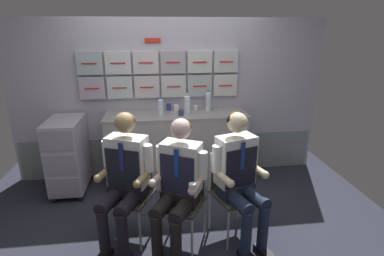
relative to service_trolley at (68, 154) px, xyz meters
The scene contains 18 objects.
ground 1.73m from the service_trolley, 36.85° to the right, with size 4.80×4.80×0.04m, color #272934.
galley_bulkhead 1.47m from the service_trolley, 16.39° to the left, with size 4.20×0.14×2.15m.
galley_counter 1.39m from the service_trolley, ahead, with size 1.84×0.53×0.96m.
service_trolley is the anchor object (origin of this frame).
folding_chair_left 1.27m from the service_trolley, 46.70° to the right, with size 0.52×0.52×0.86m.
crew_member_left 1.36m from the service_trolley, 52.91° to the right, with size 0.56×0.69×1.30m.
folding_chair_center 1.75m from the service_trolley, 38.58° to the right, with size 0.54×0.54×0.86m.
crew_member_center 1.80m from the service_trolley, 43.68° to the right, with size 0.58×0.68×1.27m.
folding_chair_right 2.10m from the service_trolley, 29.03° to the right, with size 0.51×0.51×0.86m.
crew_member_right 2.23m from the service_trolley, 31.83° to the right, with size 0.53×0.68×1.29m.
water_bottle_clear 1.63m from the service_trolley, ahead, with size 0.08×0.08×0.26m.
water_bottle_tall 1.31m from the service_trolley, ahead, with size 0.07×0.07×0.24m.
water_bottle_blue_cap 1.92m from the service_trolley, ahead, with size 0.07×0.07×0.28m.
espresso_cup_small 1.41m from the service_trolley, 12.25° to the left, with size 0.06×0.06×0.09m.
paper_cup_tan 1.75m from the service_trolley, ahead, with size 0.06×0.06×0.06m.
coffee_cup_white 1.50m from the service_trolley, ahead, with size 0.07×0.07×0.08m.
coffee_cup_spare 1.51m from the service_trolley, ahead, with size 0.07×0.07×0.07m.
snack_banana 2.20m from the service_trolley, ahead, with size 0.17×0.10×0.04m.
Camera 1 is at (-0.19, -2.62, 2.01)m, focal length 27.83 mm.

